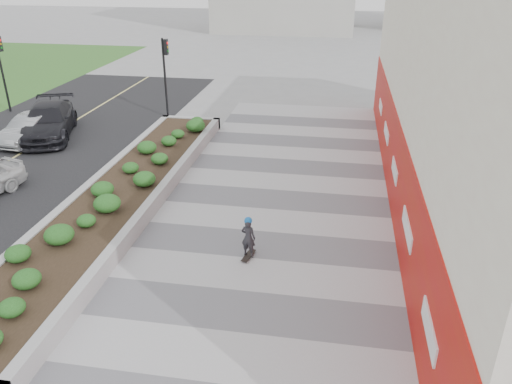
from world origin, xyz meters
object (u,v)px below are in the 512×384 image
(traffic_signal_far, at_px, (1,63))
(car_dark, at_px, (48,121))
(planter, at_px, (121,192))
(car_silver, at_px, (31,128))
(traffic_signal_near, at_px, (165,66))
(skateboarder, at_px, (248,237))

(traffic_signal_far, bearing_deg, car_dark, -38.88)
(planter, bearing_deg, car_silver, 140.89)
(planter, bearing_deg, traffic_signal_far, 137.54)
(traffic_signal_far, height_order, car_dark, traffic_signal_far)
(planter, bearing_deg, car_dark, 135.24)
(traffic_signal_far, bearing_deg, traffic_signal_near, 3.11)
(car_dark, bearing_deg, planter, -64.94)
(traffic_signal_near, distance_m, traffic_signal_far, 9.21)
(traffic_signal_near, relative_size, traffic_signal_far, 1.00)
(car_silver, bearing_deg, planter, -34.12)
(traffic_signal_near, height_order, traffic_signal_far, same)
(traffic_signal_near, xyz_separation_m, traffic_signal_far, (-9.20, -0.50, 0.00))
(traffic_signal_near, bearing_deg, car_dark, -138.50)
(traffic_signal_far, xyz_separation_m, car_silver, (4.04, -4.40, -2.13))
(traffic_signal_near, xyz_separation_m, car_dark, (-4.68, -4.14, -1.99))
(traffic_signal_far, bearing_deg, car_silver, -47.44)
(car_silver, bearing_deg, skateboarder, -29.86)
(car_dark, bearing_deg, skateboarder, -58.53)
(planter, xyz_separation_m, skateboarder, (5.12, -2.77, 0.26))
(skateboarder, xyz_separation_m, car_dark, (-11.53, 9.12, 0.09))
(skateboarder, bearing_deg, car_dark, 153.76)
(planter, relative_size, skateboarder, 13.50)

